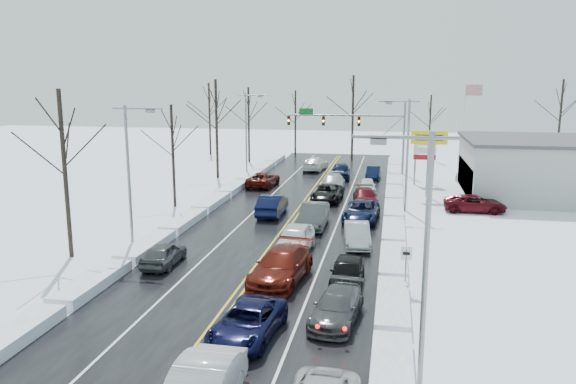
% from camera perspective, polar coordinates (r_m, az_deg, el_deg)
% --- Properties ---
extents(ground, '(160.00, 160.00, 0.00)m').
position_cam_1_polar(ground, '(37.70, -1.02, -4.81)').
color(ground, white).
rests_on(ground, ground).
extents(road_surface, '(14.00, 84.00, 0.01)m').
position_cam_1_polar(road_surface, '(39.58, -0.43, -4.01)').
color(road_surface, black).
rests_on(road_surface, ground).
extents(snow_bank_left, '(1.52, 72.00, 0.56)m').
position_cam_1_polar(snow_bank_left, '(41.67, -10.76, -3.43)').
color(snow_bank_left, white).
rests_on(snow_bank_left, ground).
extents(snow_bank_right, '(1.52, 72.00, 0.56)m').
position_cam_1_polar(snow_bank_right, '(38.90, 10.66, -4.50)').
color(snow_bank_right, white).
rests_on(snow_bank_right, ground).
extents(traffic_signal_mast, '(13.28, 0.39, 8.00)m').
position_cam_1_polar(traffic_signal_mast, '(63.75, 7.16, 6.79)').
color(traffic_signal_mast, slate).
rests_on(traffic_signal_mast, ground).
extents(tires_plus_sign, '(3.20, 0.34, 6.00)m').
position_cam_1_polar(tires_plus_sign, '(51.83, 14.13, 4.94)').
color(tires_plus_sign, slate).
rests_on(tires_plus_sign, ground).
extents(used_vehicles_sign, '(2.20, 0.22, 4.65)m').
position_cam_1_polar(used_vehicles_sign, '(57.98, 13.72, 3.95)').
color(used_vehicles_sign, slate).
rests_on(used_vehicles_sign, ground).
extents(speed_limit_sign, '(0.55, 0.09, 2.35)m').
position_cam_1_polar(speed_limit_sign, '(28.86, 11.91, -6.81)').
color(speed_limit_sign, slate).
rests_on(speed_limit_sign, ground).
extents(flagpole, '(1.87, 1.20, 10.00)m').
position_cam_1_polar(flagpole, '(66.07, 17.56, 6.91)').
color(flagpole, silver).
rests_on(flagpole, ground).
extents(streetlight_se, '(3.20, 0.25, 9.00)m').
position_cam_1_polar(streetlight_se, '(18.24, 13.25, -5.59)').
color(streetlight_se, slate).
rests_on(streetlight_se, ground).
extents(streetlight_ne, '(3.20, 0.25, 9.00)m').
position_cam_1_polar(streetlight_ne, '(45.75, 11.81, 4.63)').
color(streetlight_ne, slate).
rests_on(streetlight_ne, ground).
extents(streetlight_sw, '(3.20, 0.25, 9.00)m').
position_cam_1_polar(streetlight_sw, '(35.50, -15.64, 2.53)').
color(streetlight_sw, slate).
rests_on(streetlight_sw, ground).
extents(streetlight_nw, '(3.20, 0.25, 9.00)m').
position_cam_1_polar(streetlight_nw, '(61.68, -4.10, 6.55)').
color(streetlight_nw, slate).
rests_on(streetlight_nw, ground).
extents(tree_left_b, '(4.00, 4.00, 10.00)m').
position_cam_1_polar(tree_left_b, '(35.13, -21.93, 4.79)').
color(tree_left_b, '#2D231C').
rests_on(tree_left_b, ground).
extents(tree_left_c, '(3.40, 3.40, 8.50)m').
position_cam_1_polar(tree_left_c, '(47.19, -11.68, 5.60)').
color(tree_left_c, '#2D231C').
rests_on(tree_left_c, ground).
extents(tree_left_d, '(4.20, 4.20, 10.50)m').
position_cam_1_polar(tree_left_d, '(60.44, -7.31, 8.31)').
color(tree_left_d, '#2D231C').
rests_on(tree_left_d, ground).
extents(tree_left_e, '(3.80, 3.80, 9.50)m').
position_cam_1_polar(tree_left_e, '(71.88, -4.03, 8.30)').
color(tree_left_e, '#2D231C').
rests_on(tree_left_e, ground).
extents(tree_far_a, '(4.00, 4.00, 10.00)m').
position_cam_1_polar(tree_far_a, '(79.66, -8.00, 8.78)').
color(tree_far_a, '#2D231C').
rests_on(tree_far_a, ground).
extents(tree_far_b, '(3.60, 3.60, 9.00)m').
position_cam_1_polar(tree_far_b, '(77.71, 0.76, 8.30)').
color(tree_far_b, '#2D231C').
rests_on(tree_far_b, ground).
extents(tree_far_c, '(4.40, 4.40, 11.00)m').
position_cam_1_polar(tree_far_c, '(74.68, 6.63, 9.17)').
color(tree_far_c, '#2D231C').
rests_on(tree_far_c, ground).
extents(tree_far_d, '(3.40, 3.40, 8.50)m').
position_cam_1_polar(tree_far_d, '(76.22, 14.26, 7.63)').
color(tree_far_d, '#2D231C').
rests_on(tree_far_d, ground).
extents(tree_far_e, '(4.20, 4.20, 10.50)m').
position_cam_1_polar(tree_far_e, '(79.24, 26.02, 7.98)').
color(tree_far_e, '#2D231C').
rests_on(tree_far_e, ground).
extents(queued_car_2, '(2.75, 5.18, 1.39)m').
position_cam_1_polar(queued_car_2, '(24.12, -4.10, -14.53)').
color(queued_car_2, black).
rests_on(queued_car_2, ground).
extents(queued_car_3, '(3.03, 6.10, 1.70)m').
position_cam_1_polar(queued_car_3, '(30.15, -0.69, -9.04)').
color(queued_car_3, '#55130B').
rests_on(queued_car_3, ground).
extents(queued_car_4, '(2.12, 5.05, 1.71)m').
position_cam_1_polar(queued_car_4, '(34.90, 0.69, -6.16)').
color(queued_car_4, white).
rests_on(queued_car_4, ground).
extents(queued_car_5, '(1.83, 5.18, 1.70)m').
position_cam_1_polar(queued_car_5, '(40.77, 2.59, -3.56)').
color(queued_car_5, '#3D4042').
rests_on(queued_car_5, ground).
extents(queued_car_6, '(2.55, 5.23, 1.43)m').
position_cam_1_polar(queued_car_6, '(49.43, 3.99, -0.91)').
color(queued_car_6, black).
rests_on(queued_car_6, ground).
extents(queued_car_7, '(2.41, 5.40, 1.54)m').
position_cam_1_polar(queued_car_7, '(54.06, 4.59, 0.16)').
color(queued_car_7, '#9DA0A5').
rests_on(queued_car_7, ground).
extents(queued_car_8, '(2.29, 4.94, 1.64)m').
position_cam_1_polar(queued_car_8, '(60.77, 5.37, 1.40)').
color(queued_car_8, black).
rests_on(queued_car_8, ground).
extents(queued_car_11, '(2.39, 4.82, 1.35)m').
position_cam_1_polar(queued_car_11, '(25.61, 4.95, -12.93)').
color(queued_car_11, '#3B3D40').
rests_on(queued_car_11, ground).
extents(queued_car_12, '(1.71, 4.21, 1.43)m').
position_cam_1_polar(queued_car_12, '(29.78, 6.01, -9.38)').
color(queued_car_12, black).
rests_on(queued_car_12, ground).
extents(queued_car_13, '(2.08, 4.58, 1.46)m').
position_cam_1_polar(queued_car_13, '(36.57, 7.00, -5.41)').
color(queued_car_13, '#A8ABB0').
rests_on(queued_car_13, ground).
extents(queued_car_14, '(2.77, 5.50, 1.49)m').
position_cam_1_polar(queued_car_14, '(42.80, 7.43, -2.92)').
color(queued_car_14, black).
rests_on(queued_car_14, ground).
extents(queued_car_15, '(2.52, 4.95, 1.38)m').
position_cam_1_polar(queued_car_15, '(48.29, 7.84, -1.28)').
color(queued_car_15, '#4A0910').
rests_on(queued_car_15, ground).
extents(queued_car_16, '(1.96, 4.12, 1.36)m').
position_cam_1_polar(queued_car_16, '(53.29, 8.01, -0.08)').
color(queued_car_16, silver).
rests_on(queued_car_16, ground).
extents(queued_car_17, '(1.54, 4.09, 1.34)m').
position_cam_1_polar(queued_car_17, '(60.83, 8.65, 1.33)').
color(queued_car_17, black).
rests_on(queued_car_17, ground).
extents(oncoming_car_0, '(1.78, 4.99, 1.64)m').
position_cam_1_polar(oncoming_car_0, '(44.31, -1.60, -2.33)').
color(oncoming_car_0, black).
rests_on(oncoming_car_0, ground).
extents(oncoming_car_1, '(2.77, 5.35, 1.44)m').
position_cam_1_polar(oncoming_car_1, '(55.98, -2.53, 0.57)').
color(oncoming_car_1, '#491009').
rests_on(oncoming_car_1, ground).
extents(oncoming_car_2, '(2.77, 5.56, 1.55)m').
position_cam_1_polar(oncoming_car_2, '(65.99, 2.76, 2.24)').
color(oncoming_car_2, white).
rests_on(oncoming_car_2, ground).
extents(oncoming_car_3, '(1.67, 4.05, 1.37)m').
position_cam_1_polar(oncoming_car_3, '(33.40, -12.45, -7.25)').
color(oncoming_car_3, '#404346').
rests_on(oncoming_car_3, ground).
extents(parked_car_0, '(4.92, 2.27, 1.37)m').
position_cam_1_polar(parked_car_0, '(47.75, 18.41, -1.92)').
color(parked_car_0, '#490910').
rests_on(parked_car_0, ground).
extents(parked_car_1, '(2.80, 5.79, 1.63)m').
position_cam_1_polar(parked_car_1, '(53.33, 20.86, -0.72)').
color(parked_car_1, '#44474A').
rests_on(parked_car_1, ground).
extents(parked_car_2, '(2.28, 4.80, 1.59)m').
position_cam_1_polar(parked_car_2, '(59.84, 17.79, 0.74)').
color(parked_car_2, '#A8AAB0').
rests_on(parked_car_2, ground).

